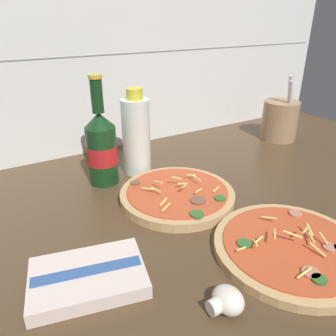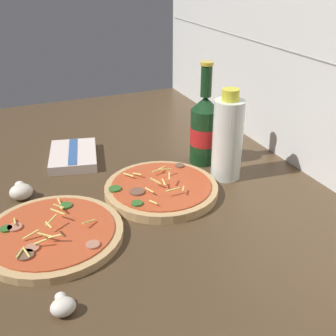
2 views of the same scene
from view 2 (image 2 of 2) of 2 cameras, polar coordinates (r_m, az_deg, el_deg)
counter_slab at (r=91.49cm, az=-5.15°, el=-5.98°), size 160.00×90.00×2.50cm
tile_backsplash at (r=102.36cm, az=19.80°, el=13.66°), size 160.00×1.13×60.00cm
pizza_near at (r=83.74cm, az=-15.36°, el=-8.60°), size 26.81×26.81×4.59cm
pizza_far at (r=95.04cm, az=-0.94°, el=-2.85°), size 25.54×25.54×4.94cm
beer_bottle at (r=106.94cm, az=4.95°, el=5.35°), size 7.23×7.23×25.93cm
oil_bottle at (r=99.42cm, az=8.07°, el=4.00°), size 7.09×7.09×21.83cm
mushroom_left at (r=68.00cm, az=-14.06°, el=-17.67°), size 4.03×3.84×2.69cm
mushroom_right at (r=98.31cm, az=-19.28°, el=-2.99°), size 5.27×5.02×3.52cm
dish_towel at (r=113.26cm, az=-12.70°, el=1.64°), size 19.46×15.31×2.56cm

